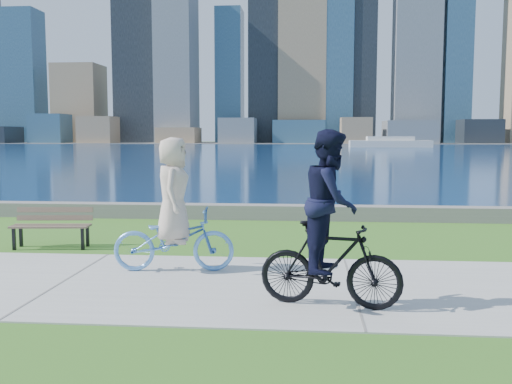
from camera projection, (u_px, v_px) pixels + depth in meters
The scene contains 10 objects.
ground at pixel (65, 282), 7.99m from camera, with size 320.00×320.00×0.00m, color #2E6219.
concrete_path at pixel (65, 281), 7.99m from camera, with size 80.00×3.50×0.02m, color #A4A49F.
seawall at pixel (170, 211), 14.12m from camera, with size 90.00×0.50×0.35m, color slate.
bay_water at pixel (282, 149), 79.35m from camera, with size 320.00×131.00×0.01m, color #0C2850.
far_shore at pixel (293, 143), 136.82m from camera, with size 320.00×30.00×0.12m, color slate.
city_skyline at pixel (300, 39), 133.99m from camera, with size 177.26×22.50×76.00m.
ferry_far at pixel (390, 143), 91.45m from camera, with size 12.89×3.68×1.75m.
park_bench at pixel (52, 223), 10.40m from camera, with size 1.44×0.62×0.72m.
cyclist_woman at pixel (174, 222), 8.51m from camera, with size 0.80×1.86×2.00m.
cyclist_man at pixel (331, 233), 6.70m from camera, with size 0.82×1.76×2.10m.
Camera 1 is at (3.37, -7.56, 2.06)m, focal length 40.00 mm.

